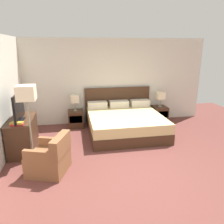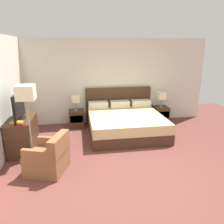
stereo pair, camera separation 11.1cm
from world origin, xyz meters
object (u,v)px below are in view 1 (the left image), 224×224
Objects in this scene: dresser at (23,134)px; book_red_cover at (17,124)px; nightstand_right at (159,114)px; floor_lamp at (27,98)px; table_lamp_right at (161,96)px; table_lamp_left at (75,99)px; nightstand_left at (76,119)px; book_blue_cover at (17,123)px; bed at (124,122)px; tv at (19,107)px; armchair_by_window at (50,158)px.

book_red_cover is at bearing -88.43° from dresser.
nightstand_right is 0.31× the size of floor_lamp.
table_lamp_right reaches higher than dresser.
table_lamp_left is 2.22m from book_red_cover.
book_blue_cover reaches higher than nightstand_left.
bed is 1.63m from table_lamp_left.
dresser is (-3.92, -1.43, 0.15)m from nightstand_right.
book_blue_cover is at bearing -123.51° from table_lamp_left.
bed is at bearing 17.04° from tv.
tv is (-3.92, -1.51, 0.21)m from table_lamp_right.
table_lamp_left reaches higher than nightstand_left.
nightstand_right is (2.69, 0.00, 0.00)m from nightstand_left.
dresser reaches higher than armchair_by_window.
bed is 1.29× the size of floor_lamp.
nightstand_left is 0.56× the size of tv.
bed is 1.79× the size of dresser.
dresser is (-3.92, -1.43, -0.45)m from table_lamp_right.
book_red_cover is 0.03m from book_blue_cover.
dresser is at bearing 90.79° from book_blue_cover.
floor_lamp is (0.28, -0.53, 0.97)m from dresser.
book_red_cover is 0.29× the size of armchair_by_window.
book_red_cover reaches higher than nightstand_left.
table_lamp_left is at bearing 90.00° from nightstand_left.
book_blue_cover is (-2.57, -1.12, 0.53)m from bed.
nightstand_left is 1.93× the size of book_red_cover.
bed reaches higher than nightstand_right.
nightstand_left is at bearing 151.72° from bed.
table_lamp_left reaches higher than book_blue_cover.
table_lamp_left is 0.41× the size of dresser.
floor_lamp is at bearing -115.89° from nightstand_left.
bed is 4.36× the size of table_lamp_right.
bed is at bearing -151.72° from nightstand_right.
book_blue_cover is (0.00, -0.34, -0.25)m from tv.
book_red_cover is at bearing -156.33° from bed.
table_lamp_left is 0.30× the size of floor_lamp.
armchair_by_window is 1.28m from floor_lamp.
bed is 1.53m from nightstand_left.
nightstand_left is 2.11m from tv.
book_red_cover is (0.01, -0.42, 0.39)m from dresser.
book_blue_cover is at bearing 136.49° from armchair_by_window.
nightstand_right is at bearing 28.28° from bed.
nightstand_left is 0.57× the size of armchair_by_window.
book_red_cover reaches higher than armchair_by_window.
book_blue_cover is (-1.22, -1.85, -0.03)m from table_lamp_left.
floor_lamp is at bearing -58.29° from tv.
table_lamp_left is 0.54× the size of tv.
floor_lamp is (-3.64, -1.96, 1.12)m from nightstand_right.
floor_lamp is at bearing -151.70° from table_lamp_right.
table_lamp_right reaches higher than book_blue_cover.
nightstand_right is 2.00× the size of book_blue_cover.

